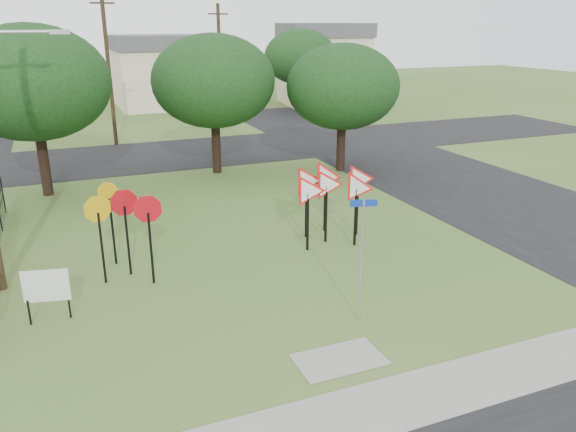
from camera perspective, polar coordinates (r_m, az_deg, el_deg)
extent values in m
plane|color=#3B5B22|center=(15.01, 0.97, -9.74)|extent=(140.00, 140.00, 0.00)
cube|color=gray|center=(11.89, 9.45, -18.62)|extent=(30.00, 1.60, 0.02)
cube|color=black|center=(28.91, 15.16, 3.93)|extent=(8.00, 50.00, 0.02)
cube|color=black|center=(33.28, -12.85, 6.05)|extent=(60.00, 8.00, 0.02)
cube|color=gray|center=(13.15, 5.25, -14.32)|extent=(2.00, 1.20, 0.02)
cylinder|color=#9EA1A6|center=(14.09, 7.44, -4.61)|extent=(0.06, 0.06, 3.22)
cube|color=#0D3099|center=(13.55, 7.71, 1.31)|extent=(0.64, 0.21, 0.17)
cube|color=black|center=(17.37, -15.97, -2.43)|extent=(0.07, 0.07, 2.17)
cube|color=black|center=(16.62, -13.75, -3.21)|extent=(0.07, 0.07, 2.17)
cube|color=black|center=(17.02, -18.37, -3.13)|extent=(0.07, 0.07, 2.17)
cube|color=black|center=(18.26, -17.37, -1.51)|extent=(0.07, 0.07, 2.17)
cube|color=black|center=(18.53, 2.01, -0.58)|extent=(0.07, 0.07, 2.00)
cube|color=black|center=(19.27, 3.88, 0.17)|extent=(0.07, 0.07, 2.00)
cube|color=black|center=(19.06, 6.87, -0.14)|extent=(0.07, 0.07, 2.00)
cube|color=black|center=(19.66, 1.86, 0.59)|extent=(0.07, 0.07, 2.00)
cube|color=black|center=(20.31, 3.77, 1.17)|extent=(0.07, 0.07, 2.00)
cube|color=black|center=(20.06, 7.03, 0.83)|extent=(0.07, 0.07, 2.00)
cube|color=black|center=(15.69, -24.80, -8.92)|extent=(0.05, 0.05, 0.66)
cube|color=black|center=(15.65, -21.33, -8.51)|extent=(0.05, 0.05, 0.66)
cube|color=silver|center=(15.38, -23.38, -6.53)|extent=(1.12, 0.29, 0.85)
cylinder|color=#9EA1A6|center=(16.49, -26.52, 16.38)|extent=(2.40, 0.10, 0.10)
cube|color=#9EA1A6|center=(16.47, -22.21, 16.94)|extent=(0.50, 0.18, 0.12)
cylinder|color=#382A1A|center=(36.31, -17.72, 13.88)|extent=(0.24, 0.24, 9.00)
cube|color=#382A1A|center=(36.23, -18.36, 19.85)|extent=(1.40, 0.10, 0.10)
cylinder|color=#382A1A|center=(41.72, -6.92, 14.83)|extent=(0.24, 0.24, 8.50)
cube|color=#382A1A|center=(41.61, -7.12, 19.71)|extent=(1.40, 0.10, 0.10)
cylinder|color=black|center=(25.03, -26.96, 1.94)|extent=(0.05, 0.05, 1.50)
cube|color=beige|center=(53.09, -12.61, 13.50)|extent=(8.00, 8.00, 5.00)
cube|color=#4E4E54|center=(52.90, -12.86, 16.84)|extent=(8.40, 8.40, 1.20)
cube|color=beige|center=(53.55, 3.53, 14.49)|extent=(7.91, 7.91, 6.00)
cube|color=#4E4E54|center=(53.39, 3.62, 18.34)|extent=(8.30, 8.30, 1.20)
cylinder|color=black|center=(26.74, -23.50, 4.68)|extent=(0.44, 0.44, 2.62)
ellipsoid|color=black|center=(26.18, -24.53, 12.22)|extent=(6.40, 6.40, 4.80)
cylinder|color=black|center=(28.65, -7.29, 6.81)|extent=(0.44, 0.44, 2.45)
ellipsoid|color=black|center=(28.14, -7.57, 13.44)|extent=(6.00, 6.00, 4.50)
cylinder|color=black|center=(28.99, 5.39, 6.84)|extent=(0.44, 0.44, 2.27)
ellipsoid|color=black|center=(28.50, 5.58, 12.94)|extent=(5.60, 5.60, 4.20)
cylinder|color=black|center=(48.45, 1.23, 11.93)|extent=(0.44, 0.44, 2.45)
ellipsoid|color=black|center=(48.15, 1.26, 15.86)|extent=(6.00, 6.00, 4.50)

